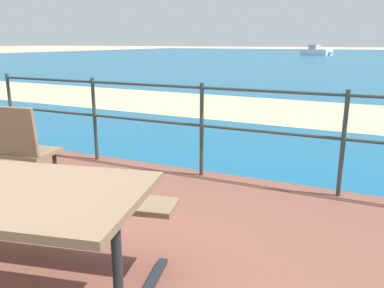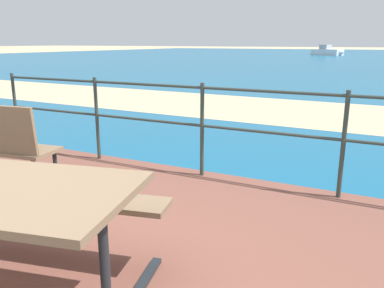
% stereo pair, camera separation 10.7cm
% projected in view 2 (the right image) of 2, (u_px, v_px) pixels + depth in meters
% --- Properties ---
extents(sea_water, '(90.00, 90.00, 0.01)m').
position_uv_depth(sea_water, '(370.00, 58.00, 37.00)').
color(sea_water, '#145B84').
rests_on(sea_water, ground).
extents(beach_strip, '(54.08, 5.11, 0.01)m').
position_uv_depth(beach_strip, '(296.00, 111.00, 8.85)').
color(beach_strip, tan).
rests_on(beach_strip, ground).
extents(railing_fence, '(5.94, 0.04, 1.05)m').
position_uv_depth(railing_fence, '(202.00, 118.00, 4.30)').
color(railing_fence, '#2D3833').
rests_on(railing_fence, patio_paving).
extents(boat_near, '(4.04, 2.86, 1.20)m').
position_uv_depth(boat_near, '(327.00, 52.00, 45.41)').
color(boat_near, silver).
rests_on(boat_near, sea_water).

